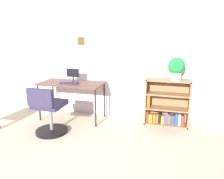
% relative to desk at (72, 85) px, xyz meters
% --- Properties ---
extents(ground_plane, '(6.24, 6.24, 0.00)m').
position_rel_desk_xyz_m(ground_plane, '(0.34, -1.73, -0.66)').
color(ground_plane, '#B4A58B').
extents(wall_back, '(5.20, 0.12, 2.51)m').
position_rel_desk_xyz_m(wall_back, '(0.34, 0.42, 0.59)').
color(wall_back, silver).
rests_on(wall_back, ground_plane).
extents(desk, '(1.20, 0.59, 0.71)m').
position_rel_desk_xyz_m(desk, '(0.00, 0.00, 0.00)').
color(desk, '#51352D').
rests_on(desk, ground_plane).
extents(monitor, '(0.25, 0.19, 0.25)m').
position_rel_desk_xyz_m(monitor, '(0.01, 0.05, 0.17)').
color(monitor, '#262628').
rests_on(monitor, desk).
extents(keyboard, '(0.35, 0.12, 0.02)m').
position_rel_desk_xyz_m(keyboard, '(0.01, -0.11, 0.06)').
color(keyboard, '#231C35').
rests_on(keyboard, desk).
extents(office_chair, '(0.52, 0.55, 0.80)m').
position_rel_desk_xyz_m(office_chair, '(-0.06, -0.73, -0.31)').
color(office_chair, black).
rests_on(office_chair, ground_plane).
extents(bookshelf_low, '(0.76, 0.30, 0.83)m').
position_rel_desk_xyz_m(bookshelf_low, '(1.74, 0.22, -0.30)').
color(bookshelf_low, olive).
rests_on(bookshelf_low, ground_plane).
extents(potted_plant_on_shelf, '(0.28, 0.28, 0.39)m').
position_rel_desk_xyz_m(potted_plant_on_shelf, '(1.87, 0.17, 0.38)').
color(potted_plant_on_shelf, '#B7B2A8').
rests_on(potted_plant_on_shelf, bookshelf_low).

